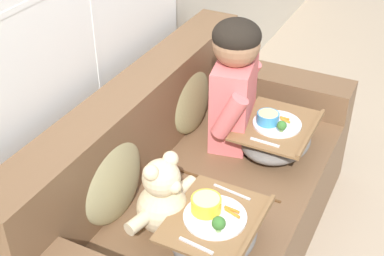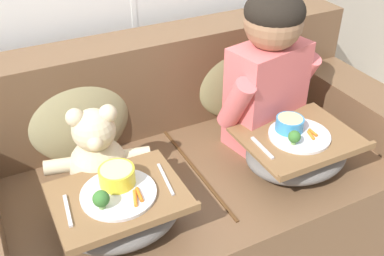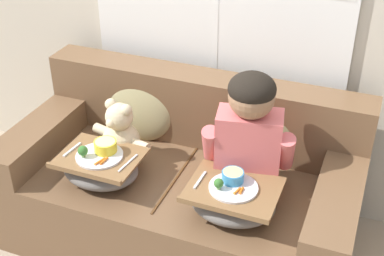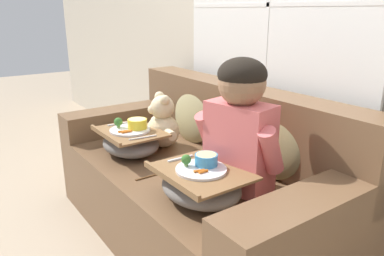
{
  "view_description": "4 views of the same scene",
  "coord_description": "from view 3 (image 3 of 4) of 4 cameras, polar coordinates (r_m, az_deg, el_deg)",
  "views": [
    {
      "loc": [
        -1.77,
        -0.81,
        2.06
      ],
      "look_at": [
        -0.08,
        0.04,
        0.8
      ],
      "focal_mm": 50.0,
      "sensor_mm": 36.0,
      "label": 1
    },
    {
      "loc": [
        -0.65,
        -1.29,
        1.62
      ],
      "look_at": [
        0.02,
        0.02,
        0.63
      ],
      "focal_mm": 42.0,
      "sensor_mm": 36.0,
      "label": 2
    },
    {
      "loc": [
        0.92,
        -2.17,
        2.22
      ],
      "look_at": [
        0.09,
        -0.04,
        0.8
      ],
      "focal_mm": 50.0,
      "sensor_mm": 36.0,
      "label": 3
    },
    {
      "loc": [
        1.64,
        -1.16,
        1.33
      ],
      "look_at": [
        -0.12,
        0.09,
        0.65
      ],
      "focal_mm": 35.0,
      "sensor_mm": 36.0,
      "label": 4
    }
  ],
  "objects": [
    {
      "name": "ground_plane",
      "position": [
        3.23,
        -1.2,
        -11.58
      ],
      "size": [
        14.0,
        14.0,
        0.0
      ],
      "primitive_type": "plane",
      "color": "tan"
    },
    {
      "name": "couch",
      "position": [
        3.06,
        -0.84,
        -6.38
      ],
      "size": [
        1.91,
        0.95,
        0.9
      ],
      "color": "brown",
      "rests_on": "ground_plane"
    },
    {
      "name": "throw_pillow_behind_child",
      "position": [
        2.95,
        7.37,
        -0.21
      ],
      "size": [
        0.42,
        0.2,
        0.43
      ],
      "color": "#898456",
      "rests_on": "couch"
    },
    {
      "name": "throw_pillow_behind_teddy",
      "position": [
        3.17,
        -5.5,
        2.35
      ],
      "size": [
        0.44,
        0.21,
        0.45
      ],
      "color": "tan",
      "rests_on": "couch"
    },
    {
      "name": "child_figure",
      "position": [
        2.65,
        6.15,
        0.02
      ],
      "size": [
        0.49,
        0.27,
        0.66
      ],
      "color": "#DB6666",
      "rests_on": "couch"
    },
    {
      "name": "teddy_bear",
      "position": [
        3.0,
        -7.68,
        -0.7
      ],
      "size": [
        0.39,
        0.28,
        0.36
      ],
      "color": "beige",
      "rests_on": "couch"
    },
    {
      "name": "lap_tray_child",
      "position": [
        2.63,
        4.35,
        -7.62
      ],
      "size": [
        0.44,
        0.36,
        0.22
      ],
      "color": "slate",
      "rests_on": "child_figure"
    },
    {
      "name": "lap_tray_teddy",
      "position": [
        2.87,
        -9.7,
        -4.1
      ],
      "size": [
        0.43,
        0.34,
        0.23
      ],
      "color": "slate",
      "rests_on": "teddy_bear"
    }
  ]
}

